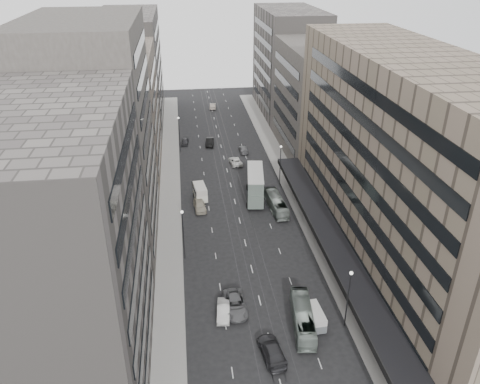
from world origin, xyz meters
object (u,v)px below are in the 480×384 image
bus_far (276,203)px  vw_microbus (315,317)px  panel_van (200,192)px  sedan_2 (235,304)px  pedestrian (398,366)px  sedan_1 (223,311)px  double_decker (255,184)px  bus_near (303,318)px

bus_far → vw_microbus: bearing=84.5°
vw_microbus → panel_van: bearing=105.8°
sedan_2 → pedestrian: 20.78m
sedan_1 → sedan_2: (1.62, 0.91, 0.08)m
sedan_1 → sedan_2: bearing=35.7°
bus_far → double_decker: 5.91m
sedan_1 → sedan_2: size_ratio=0.76×
bus_far → sedan_2: size_ratio=1.59×
bus_far → sedan_2: (-10.45, -25.17, -0.49)m
sedan_2 → vw_microbus: bearing=-24.8°
sedan_1 → pedestrian: pedestrian is taller
bus_far → panel_van: panel_van is taller
double_decker → vw_microbus: 34.02m
bus_near → panel_van: 36.64m
double_decker → sedan_2: 30.89m
bus_far → sedan_1: 28.74m
vw_microbus → sedan_1: 11.53m
panel_van → vw_microbus: bearing=-77.6°
bus_far → double_decker: bearing=-60.6°
bus_far → sedan_1: size_ratio=2.09×
bus_near → panel_van: (-10.81, 35.01, 0.24)m
bus_far → panel_van: size_ratio=1.98×
bus_far → sedan_2: 27.26m
sedan_2 → pedestrian: size_ratio=3.55×
bus_far → pedestrian: size_ratio=5.63×
panel_van → double_decker: bearing=-12.7°
double_decker → sedan_1: size_ratio=2.31×
bus_near → bus_far: (2.52, 29.25, -0.02)m
vw_microbus → sedan_1: size_ratio=0.94×
sedan_2 → pedestrian: (16.62, -12.48, 0.16)m
panel_van → sedan_2: (2.88, -30.93, -0.76)m
vw_microbus → sedan_1: bearing=160.8°
pedestrian → bus_near: bearing=-51.1°
bus_near → panel_van: size_ratio=2.01×
pedestrian → double_decker: bearing=-84.7°
panel_van → sedan_1: bearing=-94.9°
panel_van → sedan_1: size_ratio=1.05×
bus_far → vw_microbus: size_ratio=2.22×
vw_microbus → sedan_2: size_ratio=0.72×
bus_far → sedan_2: bus_far is taller
vw_microbus → panel_van: panel_van is taller
bus_near → sedan_1: 10.08m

